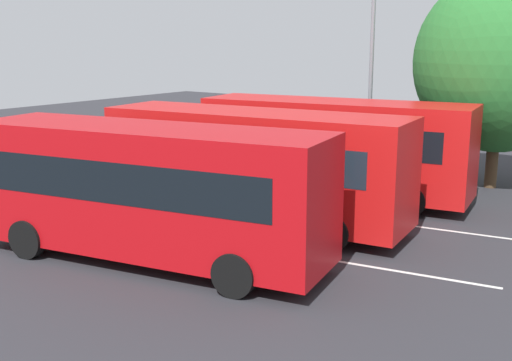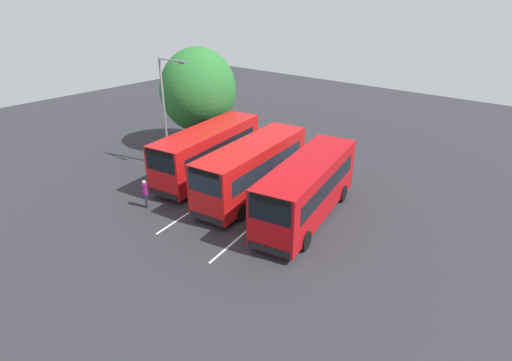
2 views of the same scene
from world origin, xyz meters
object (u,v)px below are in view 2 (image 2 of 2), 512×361
object	(u,v)px
bus_center_left	(252,168)
bus_center_right	(307,188)
bus_far_left	(208,151)
pedestrian	(145,192)
depot_tree	(198,90)
street_lamp	(166,106)

from	to	relation	value
bus_center_left	bus_center_right	distance (m)	4.12
bus_far_left	bus_center_right	world-z (taller)	same
pedestrian	depot_tree	size ratio (longest dim) A/B	0.22
bus_center_left	street_lamp	bearing A→B (deg)	-96.11
street_lamp	pedestrian	bearing A→B (deg)	-56.83
bus_far_left	bus_center_right	bearing A→B (deg)	76.98
bus_far_left	bus_center_left	distance (m)	4.22
bus_center_left	bus_center_right	bearing A→B (deg)	79.65
bus_center_right	street_lamp	world-z (taller)	street_lamp
pedestrian	bus_far_left	bearing A→B (deg)	34.27
bus_center_left	bus_far_left	bearing A→B (deg)	-101.66
bus_center_left	pedestrian	xyz separation A→B (m)	(5.22, -3.79, -0.82)
street_lamp	depot_tree	world-z (taller)	depot_tree
bus_center_left	street_lamp	xyz separation A→B (m)	(0.16, -7.64, 2.59)
bus_far_left	bus_center_right	distance (m)	8.34
bus_center_left	depot_tree	world-z (taller)	depot_tree
street_lamp	depot_tree	xyz separation A→B (m)	(-4.43, -1.52, 0.17)
bus_center_left	bus_center_right	xyz separation A→B (m)	(0.22, 4.12, 0.00)
depot_tree	street_lamp	bearing A→B (deg)	18.88
bus_far_left	depot_tree	bearing A→B (deg)	-137.92
pedestrian	depot_tree	world-z (taller)	depot_tree
depot_tree	bus_center_left	bearing A→B (deg)	64.99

